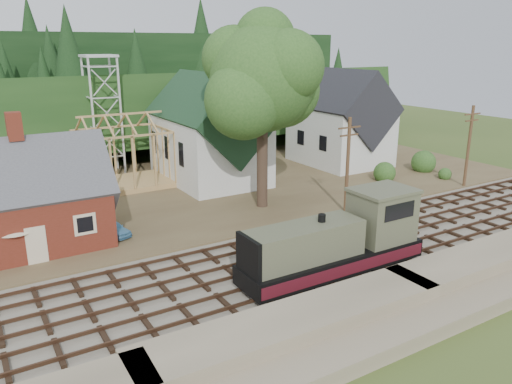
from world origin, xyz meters
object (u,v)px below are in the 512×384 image
car_blue (112,229)px  patio_set (14,229)px  locomotive (340,242)px  car_red (351,154)px

car_blue → patio_set: 6.70m
car_blue → locomotive: bearing=-72.4°
locomotive → car_red: bearing=47.2°
car_red → patio_set: size_ratio=1.52×
locomotive → patio_set: 19.96m
car_red → patio_set: 39.61m
locomotive → car_red: (21.38, 23.07, -1.27)m
locomotive → patio_set: size_ratio=4.60×
locomotive → car_red: 31.48m
locomotive → car_blue: size_ratio=3.76×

